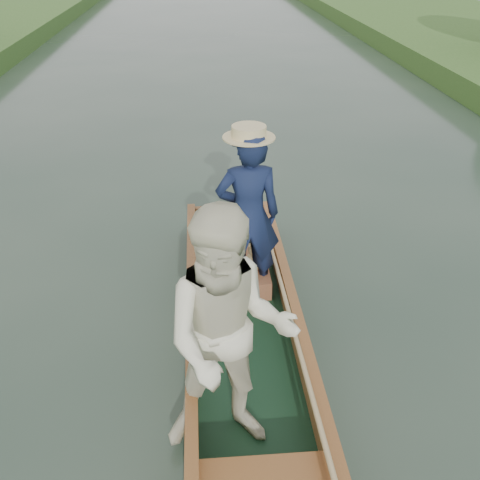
{
  "coord_description": "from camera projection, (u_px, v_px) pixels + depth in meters",
  "views": [
    {
      "loc": [
        -0.37,
        -4.01,
        3.63
      ],
      "look_at": [
        0.0,
        0.6,
        0.95
      ],
      "focal_mm": 40.0,
      "sensor_mm": 36.0,
      "label": 1
    }
  ],
  "objects": [
    {
      "name": "ground",
      "position": [
        245.0,
        353.0,
        5.3
      ],
      "size": [
        120.0,
        120.0,
        0.0
      ],
      "primitive_type": "plane",
      "color": "#283D30",
      "rests_on": "ground"
    },
    {
      "name": "punt",
      "position": [
        238.0,
        305.0,
        4.65
      ],
      "size": [
        1.28,
        5.0,
        2.14
      ],
      "color": "#13311C",
      "rests_on": "ground"
    }
  ]
}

